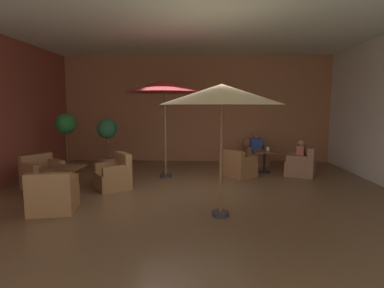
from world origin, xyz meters
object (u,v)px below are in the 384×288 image
object	(u,v)px
armchair_front_right_east	(53,196)
patron_blue_shirt	(301,152)
armchair_front_left_east	(256,156)
cafe_table_front_right	(67,175)
cafe_table_front_left	(265,156)
patio_umbrella_tall_red	(222,95)
armchair_front_left_north	(302,165)
patron_by_window	(256,144)
potted_tree_mid_left	(66,133)
patio_umbrella_center_beige	(165,87)
potted_tree_left_corner	(107,140)
iced_drink_cup	(268,149)
armchair_front_left_south	(240,167)
armchair_front_right_north	(42,176)
armchair_front_right_south	(114,176)

from	to	relation	value
armchair_front_right_east	patron_blue_shirt	xyz separation A→B (m)	(5.67, 3.27, 0.39)
armchair_front_left_east	cafe_table_front_right	distance (m)	6.13
cafe_table_front_left	cafe_table_front_right	size ratio (longest dim) A/B	1.12
cafe_table_front_right	armchair_front_right_east	bearing A→B (deg)	-79.06
armchair_front_left_east	cafe_table_front_left	bearing A→B (deg)	-85.47
armchair_front_right_east	patio_umbrella_tall_red	xyz separation A→B (m)	(3.17, -0.08, 1.89)
armchair_front_right_east	armchair_front_left_north	bearing A→B (deg)	29.68
patron_by_window	potted_tree_mid_left	bearing A→B (deg)	-163.93
armchair_front_left_east	patio_umbrella_center_beige	world-z (taller)	patio_umbrella_center_beige
patron_blue_shirt	armchair_front_left_east	bearing A→B (deg)	123.77
potted_tree_left_corner	iced_drink_cup	world-z (taller)	potted_tree_left_corner
patio_umbrella_center_beige	iced_drink_cup	xyz separation A→B (m)	(3.04, 0.81, -1.82)
potted_tree_mid_left	patron_blue_shirt	distance (m)	6.81
iced_drink_cup	cafe_table_front_right	bearing A→B (deg)	-151.77
armchair_front_right_east	patron_blue_shirt	distance (m)	6.55
patio_umbrella_center_beige	iced_drink_cup	world-z (taller)	patio_umbrella_center_beige
armchair_front_left_south	iced_drink_cup	distance (m)	1.25
potted_tree_mid_left	patron_by_window	distance (m)	6.01
armchair_front_left_east	armchair_front_right_east	world-z (taller)	armchair_front_left_east
potted_tree_mid_left	patio_umbrella_tall_red	bearing A→B (deg)	-36.72
potted_tree_mid_left	armchair_front_right_east	bearing A→B (deg)	-70.26
potted_tree_mid_left	armchair_front_left_south	bearing A→B (deg)	-0.88
armchair_front_left_east	armchair_front_right_north	distance (m)	6.55
armchair_front_right_east	patio_umbrella_tall_red	bearing A→B (deg)	-1.53
cafe_table_front_left	armchair_front_left_east	size ratio (longest dim) A/B	0.85
armchair_front_left_east	armchair_front_left_south	bearing A→B (deg)	-112.93
armchair_front_left_north	armchair_front_right_north	distance (m)	6.99
armchair_front_right_north	potted_tree_left_corner	world-z (taller)	potted_tree_left_corner
armchair_front_right_east	iced_drink_cup	world-z (taller)	armchair_front_right_east
cafe_table_front_left	potted_tree_mid_left	xyz separation A→B (m)	(-5.84, -0.61, 0.74)
armchair_front_right_east	potted_tree_left_corner	xyz separation A→B (m)	(-0.05, 3.51, 0.70)
cafe_table_front_left	armchair_front_left_north	size ratio (longest dim) A/B	0.74
cafe_table_front_left	armchair_front_left_south	world-z (taller)	armchair_front_left_south
armchair_front_left_east	cafe_table_front_right	xyz separation A→B (m)	(-4.84, -3.76, 0.15)
armchair_front_right_north	iced_drink_cup	xyz separation A→B (m)	(5.92, 2.10, 0.40)
cafe_table_front_left	iced_drink_cup	world-z (taller)	iced_drink_cup
cafe_table_front_right	patron_blue_shirt	xyz separation A→B (m)	(5.87, 2.21, 0.23)
armchair_front_left_south	armchair_front_right_north	bearing A→B (deg)	-164.48
armchair_front_left_east	armchair_front_left_south	xyz separation A→B (m)	(-0.75, -1.78, -0.03)
cafe_table_front_left	armchair_front_right_south	bearing A→B (deg)	-153.44
patron_blue_shirt	cafe_table_front_right	bearing A→B (deg)	-159.33
armchair_front_right_north	armchair_front_right_east	distance (m)	1.98
cafe_table_front_right	armchair_front_left_south	bearing A→B (deg)	25.85
armchair_front_right_east	patron_by_window	distance (m)	6.67
cafe_table_front_right	iced_drink_cup	size ratio (longest dim) A/B	6.02
patron_blue_shirt	armchair_front_left_south	bearing A→B (deg)	-172.52
patron_by_window	armchair_front_left_south	bearing A→B (deg)	-113.51
potted_tree_mid_left	patron_blue_shirt	world-z (taller)	potted_tree_mid_left
armchair_front_left_south	potted_tree_left_corner	world-z (taller)	potted_tree_left_corner
armchair_front_right_east	patron_blue_shirt	bearing A→B (deg)	29.98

